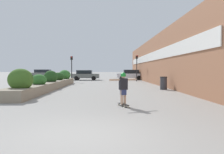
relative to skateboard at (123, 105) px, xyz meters
name	(u,v)px	position (x,y,z in m)	size (l,w,h in m)	color
ground_plane	(83,137)	(-1.23, -4.10, -0.07)	(300.00, 300.00, 0.00)	gray
building_wall_right	(158,60)	(4.58, 13.36, 2.47)	(0.67, 41.05, 5.07)	#9E6647
planter_box	(50,82)	(-5.27, 8.62, 0.44)	(1.40, 15.31, 1.59)	gray
skateboard	(123,105)	(0.00, 0.00, 0.00)	(0.47, 0.81, 0.10)	black
skateboarder	(123,85)	(0.00, 0.00, 0.82)	(1.17, 0.53, 1.32)	tan
trash_bin	(164,83)	(3.67, 7.66, 0.43)	(0.55, 0.55, 1.00)	#38383D
car_leftmost	(85,75)	(-3.97, 23.58, 0.70)	(4.05, 2.07, 1.47)	slate
car_center_left	(188,75)	(11.47, 23.68, 0.72)	(3.83, 1.90, 1.47)	navy
car_center_right	(130,75)	(2.86, 24.40, 0.73)	(4.09, 1.89, 1.54)	silver
car_rightmost	(42,74)	(-11.39, 26.94, 0.77)	(4.23, 1.95, 1.58)	slate
traffic_light_left	(72,64)	(-5.30, 19.32, 2.17)	(0.28, 0.30, 3.27)	black
traffic_light_right	(137,64)	(3.22, 19.70, 2.27)	(0.28, 0.30, 3.43)	black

